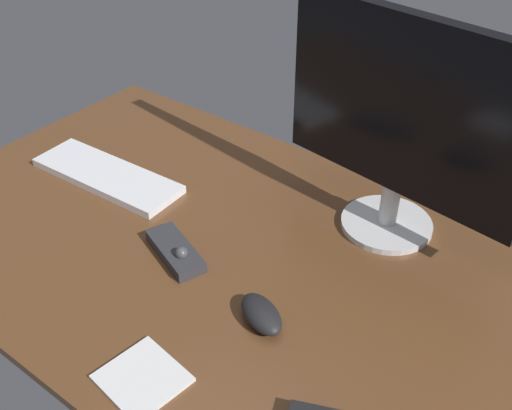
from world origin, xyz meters
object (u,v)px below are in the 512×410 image
object	(u,v)px
keyboard	(107,176)
media_remote	(176,251)
computer_mouse	(261,314)
monitor	(403,120)
notepad	(142,378)

from	to	relation	value
keyboard	media_remote	distance (cm)	33.28
computer_mouse	media_remote	world-z (taller)	media_remote
monitor	notepad	bearing A→B (deg)	-94.35
keyboard	media_remote	world-z (taller)	media_remote
monitor	notepad	size ratio (longest dim) A/B	4.13
keyboard	notepad	world-z (taller)	keyboard
notepad	media_remote	bearing A→B (deg)	123.03
monitor	keyboard	world-z (taller)	monitor
computer_mouse	keyboard	bearing A→B (deg)	-169.32
notepad	computer_mouse	bearing A→B (deg)	70.71
media_remote	computer_mouse	bearing A→B (deg)	12.01
media_remote	keyboard	bearing A→B (deg)	-177.37
keyboard	computer_mouse	distance (cm)	57.06
monitor	computer_mouse	bearing A→B (deg)	-89.83
computer_mouse	monitor	bearing A→B (deg)	107.46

